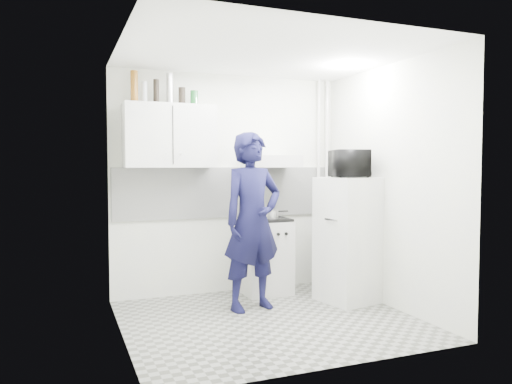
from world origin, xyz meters
name	(u,v)px	position (x,y,z in m)	size (l,w,h in m)	color
floor	(269,320)	(0.00, 0.00, 0.00)	(2.80, 2.80, 0.00)	gray
ceiling	(270,53)	(0.00, 0.00, 2.60)	(2.80, 2.80, 0.00)	white
wall_back	(229,184)	(0.00, 1.25, 1.30)	(2.80, 2.80, 0.00)	silver
wall_left	(121,191)	(-1.40, 0.00, 1.30)	(2.60, 2.60, 0.00)	silver
wall_right	(389,186)	(1.40, 0.00, 1.30)	(2.60, 2.60, 0.00)	silver
person	(252,221)	(-0.01, 0.42, 0.94)	(0.68, 0.45, 1.87)	black
stove	(265,257)	(0.37, 1.00, 0.43)	(0.54, 0.54, 0.87)	beige
fridge	(349,239)	(1.10, 0.32, 0.70)	(0.58, 0.58, 1.39)	white
stove_top	(265,219)	(0.37, 1.00, 0.88)	(0.52, 0.52, 0.03)	black
saucepan	(271,214)	(0.42, 0.95, 0.95)	(0.17, 0.17, 0.10)	silver
microwave	(349,164)	(1.10, 0.32, 1.54)	(0.37, 0.55, 0.30)	black
bottle_a	(134,87)	(-1.13, 1.07, 2.37)	(0.08, 0.08, 0.34)	brown
bottle_b	(144,92)	(-1.02, 1.07, 2.32)	(0.06, 0.06, 0.23)	#B2B7BC
bottle_c	(156,92)	(-0.89, 1.07, 2.33)	(0.06, 0.06, 0.26)	black
bottle_d	(170,89)	(-0.74, 1.07, 2.37)	(0.08, 0.08, 0.34)	silver
canister_a	(182,96)	(-0.61, 1.07, 2.30)	(0.08, 0.08, 0.19)	black
canister_b	(194,98)	(-0.47, 1.07, 2.28)	(0.09, 0.09, 0.16)	#144C1E
upper_cabinet	(170,136)	(-0.75, 1.07, 1.85)	(1.00, 0.35, 0.70)	white
range_hood	(271,162)	(0.45, 1.00, 1.57)	(0.60, 0.50, 0.14)	beige
backsplash	(229,192)	(0.00, 1.24, 1.20)	(2.74, 0.03, 0.60)	white
pipe_a	(327,183)	(1.30, 1.17, 1.30)	(0.05, 0.05, 2.60)	beige
pipe_b	(319,183)	(1.18, 1.17, 1.30)	(0.04, 0.04, 2.60)	beige
ceiling_spot_fixture	(348,67)	(1.00, 0.20, 2.57)	(0.10, 0.10, 0.02)	white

